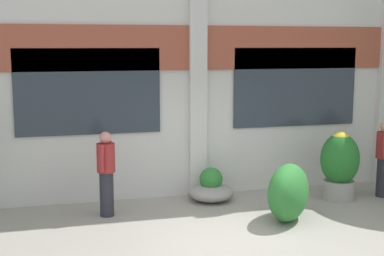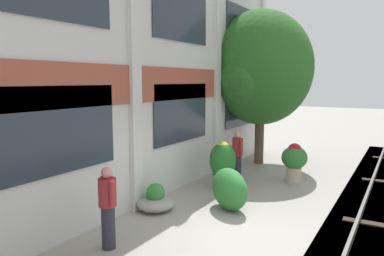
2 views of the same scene
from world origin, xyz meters
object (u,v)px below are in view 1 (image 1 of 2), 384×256
object	(u,v)px
potted_plant_wide_bowl	(211,189)
topiary_hedge	(288,192)
potted_plant_ribbed_drum	(340,163)
resident_watching_tracks	(384,157)
resident_by_doorway	(106,171)

from	to	relation	value
potted_plant_wide_bowl	topiary_hedge	distance (m)	1.85
potted_plant_ribbed_drum	resident_watching_tracks	world-z (taller)	resident_watching_tracks
resident_watching_tracks	topiary_hedge	xyz separation A→B (m)	(-2.57, -0.89, -0.34)
potted_plant_ribbed_drum	resident_by_doorway	xyz separation A→B (m)	(-4.73, 0.16, 0.08)
potted_plant_ribbed_drum	resident_watching_tracks	bearing A→B (deg)	-2.23
topiary_hedge	resident_by_doorway	bearing A→B (deg)	161.00
potted_plant_ribbed_drum	resident_by_doorway	distance (m)	4.73
potted_plant_ribbed_drum	potted_plant_wide_bowl	xyz separation A→B (m)	(-2.56, 0.61, -0.53)
resident_by_doorway	potted_plant_ribbed_drum	bearing A→B (deg)	24.18
potted_plant_wide_bowl	topiary_hedge	size ratio (longest dim) A/B	0.71
potted_plant_wide_bowl	resident_by_doorway	bearing A→B (deg)	-168.20
topiary_hedge	resident_watching_tracks	bearing A→B (deg)	19.08
resident_by_doorway	resident_watching_tracks	bearing A→B (deg)	24.13
resident_watching_tracks	potted_plant_wide_bowl	bearing A→B (deg)	-152.73
potted_plant_wide_bowl	topiary_hedge	xyz separation A→B (m)	(0.99, -1.54, 0.27)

